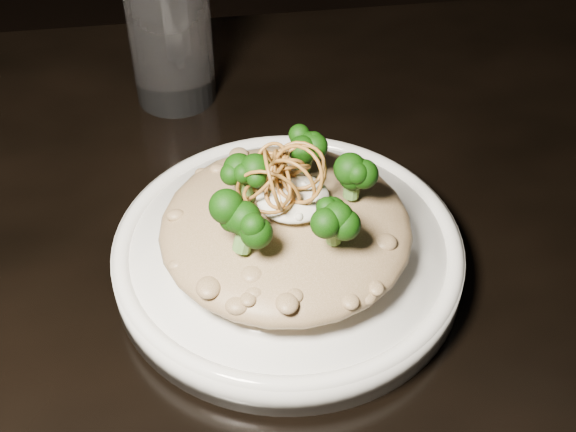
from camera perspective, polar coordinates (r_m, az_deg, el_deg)
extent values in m
cube|color=black|center=(0.60, 0.07, -6.65)|extent=(1.10, 0.80, 0.04)
cylinder|color=white|center=(0.60, 0.00, -2.90)|extent=(0.26, 0.26, 0.03)
ellipsoid|color=brown|center=(0.57, -0.16, -0.87)|extent=(0.18, 0.18, 0.04)
ellipsoid|color=white|center=(0.55, 0.35, 1.32)|extent=(0.05, 0.05, 0.01)
cylinder|color=white|center=(0.75, -8.36, 12.60)|extent=(0.09, 0.09, 0.13)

